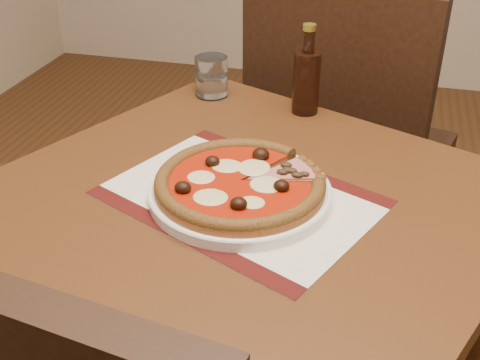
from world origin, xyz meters
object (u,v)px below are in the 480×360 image
table (237,252)px  chair_far (344,139)px  water_glass (211,76)px  plate (240,192)px  bottle (306,79)px  pizza (240,182)px

table → chair_far: (0.12, 0.65, -0.09)m
table → water_glass: size_ratio=12.08×
plate → water_glass: water_glass is taller
bottle → table: bearing=-97.4°
pizza → bottle: bearing=82.5°
plate → pizza: size_ratio=1.08×
chair_far → pizza: bearing=95.3°
chair_far → plate: bearing=95.4°
chair_far → pizza: 0.69m
pizza → table: bearing=-96.9°
chair_far → water_glass: bearing=56.0°
chair_far → pizza: size_ratio=3.56×
plate → pizza: (-0.00, -0.00, 0.02)m
pizza → water_glass: bearing=112.9°
pizza → bottle: 0.36m
bottle → water_glass: bearing=170.2°
table → pizza: (0.00, 0.01, 0.13)m
table → bottle: bottle is taller
pizza → water_glass: (-0.17, 0.40, 0.01)m
table → bottle: size_ratio=5.69×
plate → pizza: bearing=-142.2°
pizza → bottle: (0.05, 0.36, 0.04)m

